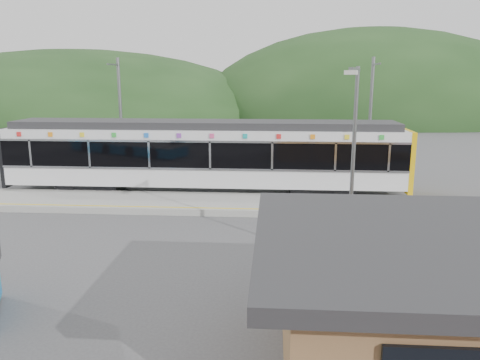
{
  "coord_description": "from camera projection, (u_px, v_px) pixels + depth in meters",
  "views": [
    {
      "loc": [
        1.71,
        -17.66,
        5.92
      ],
      "look_at": [
        0.37,
        1.0,
        1.81
      ],
      "focal_mm": 35.0,
      "sensor_mm": 36.0,
      "label": 1
    }
  ],
  "objects": [
    {
      "name": "catenary_mast_east",
      "position": [
        370.0,
        120.0,
        25.66
      ],
      "size": [
        0.18,
        1.8,
        7.0
      ],
      "color": "slate",
      "rests_on": "ground"
    },
    {
      "name": "hills",
      "position": [
        362.0,
        199.0,
        23.31
      ],
      "size": [
        146.0,
        149.0,
        26.0
      ],
      "color": "#1E3D19",
      "rests_on": "ground"
    },
    {
      "name": "train",
      "position": [
        205.0,
        154.0,
        24.12
      ],
      "size": [
        20.44,
        3.01,
        3.74
      ],
      "color": "black",
      "rests_on": "ground"
    },
    {
      "name": "ground",
      "position": [
        229.0,
        230.0,
        18.59
      ],
      "size": [
        120.0,
        120.0,
        0.0
      ],
      "primitive_type": "plane",
      "color": "#4C4C4F",
      "rests_on": "ground"
    },
    {
      "name": "lamp_post",
      "position": [
        354.0,
        151.0,
        14.26
      ],
      "size": [
        0.49,
        1.14,
        6.24
      ],
      "rotation": [
        0.0,
        0.0,
        -0.37
      ],
      "color": "slate",
      "rests_on": "ground"
    },
    {
      "name": "platform",
      "position": [
        236.0,
        204.0,
        21.77
      ],
      "size": [
        26.0,
        3.2,
        0.3
      ],
      "primitive_type": "cube",
      "color": "#9E9E99",
      "rests_on": "ground"
    },
    {
      "name": "catenary_mast_west",
      "position": [
        121.0,
        118.0,
        26.64
      ],
      "size": [
        0.18,
        1.8,
        7.0
      ],
      "color": "slate",
      "rests_on": "ground"
    },
    {
      "name": "yellow_line",
      "position": [
        233.0,
        208.0,
        20.47
      ],
      "size": [
        26.0,
        0.1,
        0.01
      ],
      "primitive_type": "cube",
      "color": "yellow",
      "rests_on": "platform"
    }
  ]
}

